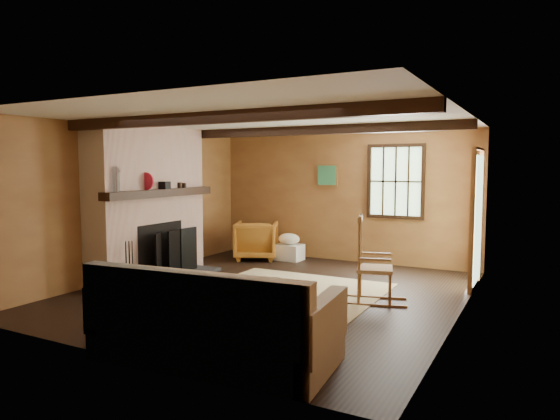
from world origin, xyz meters
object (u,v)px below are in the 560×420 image
Objects in this scene: fireplace at (149,208)px; laundry_basket at (289,252)px; armchair at (256,240)px; rocking_chair at (372,266)px; sofa at (213,327)px.

laundry_basket is at bearing 59.74° from fireplace.
armchair reaches higher than laundry_basket.
fireplace is 3.67m from rocking_chair.
laundry_basket is (-2.28, 2.10, -0.33)m from rocking_chair.
rocking_chair is 3.12m from laundry_basket.
armchair is (0.74, 2.09, -0.74)m from fireplace.
rocking_chair reaches higher than armchair.
sofa is (2.97, -2.41, -0.78)m from fireplace.
rocking_chair is (3.61, 0.19, -0.62)m from fireplace.
fireplace is 3.02× the size of armchair.
armchair is at bearing 111.15° from sofa.
fireplace reaches higher than armchair.
sofa is at bearing -39.08° from fireplace.
sofa is 4.98m from laundry_basket.
sofa reaches higher than laundry_basket.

